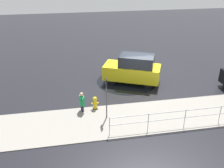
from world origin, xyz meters
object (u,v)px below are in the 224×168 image
(moving_hatchback, at_px, (133,69))
(fire_hydrant, at_px, (95,103))
(sign_post, at_px, (106,92))
(pedestrian, at_px, (82,101))

(moving_hatchback, bearing_deg, fire_hydrant, 45.51)
(moving_hatchback, height_order, sign_post, sign_post)
(pedestrian, bearing_deg, moving_hatchback, -139.51)
(moving_hatchback, xyz_separation_m, pedestrian, (3.84, 3.28, -0.34))
(fire_hydrant, bearing_deg, moving_hatchback, -134.49)
(moving_hatchback, height_order, fire_hydrant, moving_hatchback)
(fire_hydrant, relative_size, pedestrian, 0.66)
(moving_hatchback, xyz_separation_m, fire_hydrant, (3.09, 3.15, -0.63))
(moving_hatchback, relative_size, sign_post, 1.77)
(pedestrian, distance_m, sign_post, 1.79)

